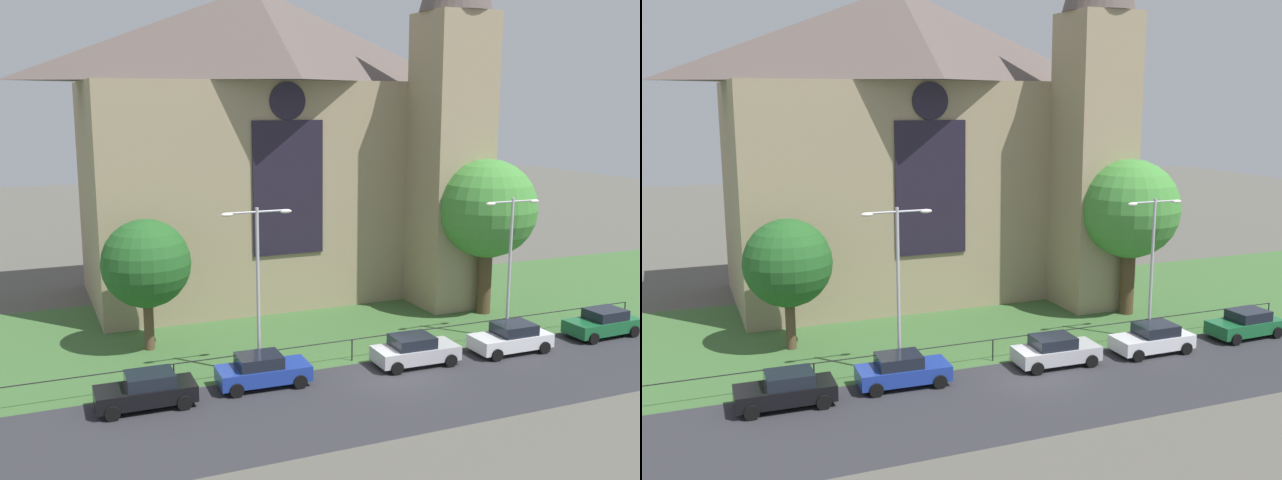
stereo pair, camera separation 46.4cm
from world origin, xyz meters
TOP-DOWN VIEW (x-y plane):
  - ground at (0.00, 10.00)m, footprint 160.00×160.00m
  - road_asphalt at (0.00, -2.00)m, footprint 120.00×8.00m
  - grass_verge at (0.00, 8.00)m, footprint 120.00×20.00m
  - church_building at (-0.15, 17.02)m, footprint 23.20×16.20m
  - iron_railing at (-0.93, 2.50)m, footprint 35.77×0.07m
  - tree_right_near at (10.09, 7.04)m, footprint 5.93×5.93m
  - tree_left_near at (-9.99, 8.13)m, footprint 4.59×4.59m
  - streetlamp_near at (-5.82, 2.40)m, footprint 3.37×0.26m
  - streetlamp_far at (8.37, 2.40)m, footprint 3.37×0.26m
  - parked_car_black at (-11.36, 0.76)m, footprint 4.23×2.09m
  - parked_car_blue at (-6.10, 1.09)m, footprint 4.27×2.17m
  - parked_car_silver at (1.68, 0.79)m, footprint 4.25×2.12m
  - parked_car_white at (7.25, 0.52)m, footprint 4.20×2.03m
  - parked_car_green at (13.55, 0.72)m, footprint 4.26×2.13m

SIDE VIEW (x-z plane):
  - ground at x=0.00m, z-range 0.00..0.00m
  - grass_verge at x=0.00m, z-range 0.00..0.01m
  - road_asphalt at x=0.00m, z-range 0.00..0.01m
  - parked_car_black at x=-11.36m, z-range -0.01..1.50m
  - parked_car_blue at x=-6.10m, z-range -0.01..1.50m
  - parked_car_silver at x=1.68m, z-range -0.01..1.50m
  - parked_car_white at x=7.25m, z-range -0.01..1.50m
  - parked_car_green at x=13.55m, z-range -0.01..1.50m
  - iron_railing at x=-0.93m, z-range 0.42..1.55m
  - tree_left_near at x=-9.99m, z-range 1.14..8.05m
  - streetlamp_far at x=8.37m, z-range 1.10..8.87m
  - streetlamp_near at x=-5.82m, z-range 1.11..9.16m
  - tree_right_near at x=10.09m, z-range 1.69..11.14m
  - church_building at x=-0.15m, z-range -2.73..23.27m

